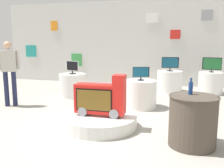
# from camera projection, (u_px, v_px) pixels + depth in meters

# --- Properties ---
(ground_plane) EXTENTS (30.00, 30.00, 0.00)m
(ground_plane) POSITION_uv_depth(u_px,v_px,m) (102.00, 128.00, 4.91)
(ground_plane) COLOR #9E998E
(back_wall_display) EXTENTS (11.72, 0.13, 3.30)m
(back_wall_display) POSITION_uv_depth(u_px,v_px,m) (141.00, 43.00, 9.70)
(back_wall_display) COLOR silver
(back_wall_display) RESTS_ON ground
(main_display_pedestal) EXTENTS (1.47, 1.47, 0.24)m
(main_display_pedestal) POSITION_uv_depth(u_px,v_px,m) (100.00, 121.00, 4.93)
(main_display_pedestal) COLOR silver
(main_display_pedestal) RESTS_ON ground
(novelty_firetruck_tv) EXTENTS (1.00, 0.34, 0.83)m
(novelty_firetruck_tv) POSITION_uv_depth(u_px,v_px,m) (101.00, 99.00, 4.84)
(novelty_firetruck_tv) COLOR gray
(novelty_firetruck_tv) RESTS_ON main_display_pedestal
(display_pedestal_left_rear) EXTENTS (0.79, 0.79, 0.71)m
(display_pedestal_left_rear) POSITION_uv_depth(u_px,v_px,m) (211.00, 83.00, 8.12)
(display_pedestal_left_rear) COLOR silver
(display_pedestal_left_rear) RESTS_ON ground
(tv_on_left_rear) EXTENTS (0.60, 0.16, 0.48)m
(tv_on_left_rear) POSITION_uv_depth(u_px,v_px,m) (212.00, 64.00, 8.01)
(tv_on_left_rear) COLOR black
(tv_on_left_rear) RESTS_ON display_pedestal_left_rear
(display_pedestal_center_rear) EXTENTS (0.82, 0.82, 0.71)m
(display_pedestal_center_rear) POSITION_uv_depth(u_px,v_px,m) (141.00, 94.00, 6.38)
(display_pedestal_center_rear) COLOR silver
(display_pedestal_center_rear) RESTS_ON ground
(tv_on_center_rear) EXTENTS (0.42, 0.16, 0.35)m
(tv_on_center_rear) POSITION_uv_depth(u_px,v_px,m) (141.00, 73.00, 6.29)
(tv_on_center_rear) COLOR black
(tv_on_center_rear) RESTS_ON display_pedestal_center_rear
(display_pedestal_right_rear) EXTENTS (0.83, 0.83, 0.71)m
(display_pedestal_right_rear) POSITION_uv_depth(u_px,v_px,m) (73.00, 85.00, 7.68)
(display_pedestal_right_rear) COLOR silver
(display_pedestal_right_rear) RESTS_ON ground
(tv_on_right_rear) EXTENTS (0.46, 0.21, 0.40)m
(tv_on_right_rear) POSITION_uv_depth(u_px,v_px,m) (72.00, 67.00, 7.58)
(tv_on_right_rear) COLOR black
(tv_on_right_rear) RESTS_ON display_pedestal_right_rear
(display_pedestal_far_right) EXTENTS (0.85, 0.85, 0.71)m
(display_pedestal_far_right) POSITION_uv_depth(u_px,v_px,m) (169.00, 81.00, 8.46)
(display_pedestal_far_right) COLOR silver
(display_pedestal_far_right) RESTS_ON ground
(tv_on_far_right) EXTENTS (0.57, 0.22, 0.47)m
(tv_on_far_right) POSITION_uv_depth(u_px,v_px,m) (170.00, 63.00, 8.35)
(tv_on_far_right) COLOR black
(tv_on_far_right) RESTS_ON display_pedestal_far_right
(side_table_round) EXTENTS (0.79, 0.79, 0.84)m
(side_table_round) POSITION_uv_depth(u_px,v_px,m) (193.00, 121.00, 3.99)
(side_table_round) COLOR #4C4238
(side_table_round) RESTS_ON ground
(bottle_on_side_table) EXTENTS (0.07, 0.07, 0.27)m
(bottle_on_side_table) POSITION_uv_depth(u_px,v_px,m) (191.00, 88.00, 4.01)
(bottle_on_side_table) COLOR navy
(bottle_on_side_table) RESTS_ON side_table_round
(shopper_browsing_near_truck) EXTENTS (0.50, 0.36, 1.71)m
(shopper_browsing_near_truck) POSITION_uv_depth(u_px,v_px,m) (9.00, 68.00, 6.43)
(shopper_browsing_near_truck) COLOR #1E233F
(shopper_browsing_near_truck) RESTS_ON ground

